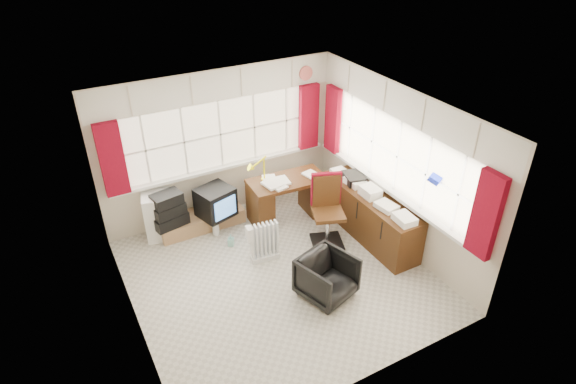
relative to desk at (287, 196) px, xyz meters
name	(u,v)px	position (x,y,z in m)	size (l,w,h in m)	color
ground	(279,276)	(-0.84, -1.28, -0.41)	(4.00, 4.00, 0.00)	beige
room_walls	(278,187)	(-0.84, -1.28, 1.09)	(4.00, 4.00, 4.00)	beige
window_back	(223,163)	(-0.84, 0.67, 0.53)	(3.70, 0.12, 3.60)	beige
window_right	(392,187)	(1.10, -1.28, 0.53)	(0.12, 3.70, 3.60)	beige
curtains	(303,147)	(0.08, -0.35, 1.04)	(3.83, 3.83, 1.15)	maroon
overhead_cabinets	(306,95)	(0.14, -0.30, 1.84)	(3.98, 3.98, 0.48)	silver
desk	(287,196)	(0.00, 0.00, 0.00)	(1.31, 0.70, 0.78)	#4D2812
desk_lamp	(264,163)	(-0.33, 0.18, 0.63)	(0.17, 0.15, 0.44)	#FFFC0A
task_chair	(327,207)	(0.24, -0.83, 0.20)	(0.62, 0.64, 1.14)	black
office_chair	(327,277)	(-0.45, -1.93, -0.10)	(0.66, 0.68, 0.62)	black
radiator	(264,245)	(-0.84, -0.82, -0.15)	(0.44, 0.22, 0.64)	white
credenza	(369,214)	(0.89, -1.08, -0.01)	(0.50, 2.00, 0.85)	#4D2812
file_tray	(354,178)	(0.90, -0.60, 0.40)	(0.30, 0.39, 0.13)	black
tv_bench	(201,220)	(-1.39, 0.44, -0.29)	(1.40, 0.50, 0.25)	#A97C54
crt_tv	(216,202)	(-1.16, 0.29, 0.08)	(0.65, 0.62, 0.49)	black
hifi_stack	(168,210)	(-1.91, 0.38, 0.10)	(0.59, 0.44, 0.56)	black
mini_fridge	(159,215)	(-2.03, 0.52, -0.03)	(0.54, 0.55, 0.77)	white
spray_bottle_a	(216,227)	(-1.26, 0.10, -0.26)	(0.12, 0.12, 0.30)	silver
spray_bottle_b	(231,240)	(-1.16, -0.27, -0.31)	(0.09, 0.09, 0.20)	#85C6B8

